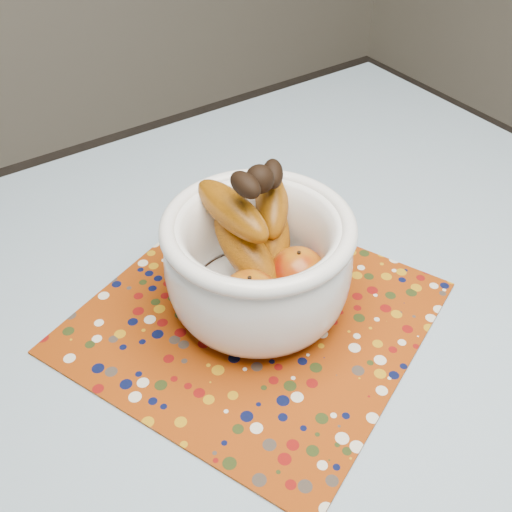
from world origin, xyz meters
name	(u,v)px	position (x,y,z in m)	size (l,w,h in m)	color
table	(331,396)	(0.00, 0.00, 0.67)	(1.20, 1.20, 0.75)	brown
tablecloth	(336,358)	(0.00, 0.00, 0.76)	(1.32, 1.32, 0.01)	#6286A4
placemat	(254,317)	(-0.05, 0.12, 0.76)	(0.42, 0.42, 0.00)	#812F07
fruit_bowl	(261,250)	(-0.02, 0.14, 0.85)	(0.27, 0.27, 0.22)	white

